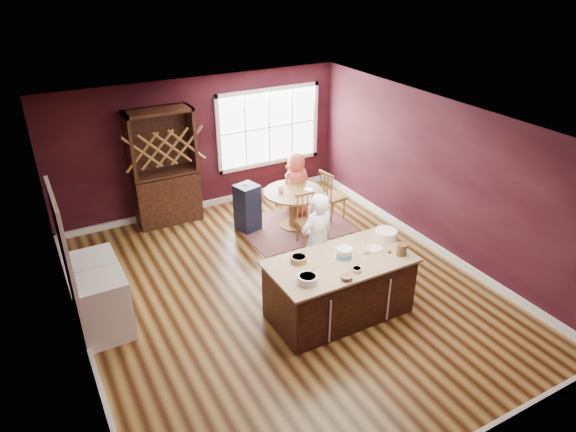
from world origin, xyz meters
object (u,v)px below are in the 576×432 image
object	(u,v)px
dining_table	(294,202)
baker	(317,241)
dryer	(97,284)
toddler	(250,190)
chair_east	(333,194)
washer	(106,307)
layer_cake	(344,252)
hutch	(164,168)
seated_woman	(296,184)
kitchen_island	(339,288)
chair_north	(287,184)
chair_south	(309,220)
high_chair	(247,207)

from	to	relation	value
dining_table	baker	xyz separation A→B (m)	(-0.66, -1.89, 0.27)
dryer	toddler	bearing A→B (deg)	22.10
chair_east	toddler	size ratio (longest dim) A/B	4.02
baker	washer	xyz separation A→B (m)	(-3.16, 0.36, -0.34)
layer_cake	hutch	world-z (taller)	hutch
seated_woman	toddler	bearing A→B (deg)	0.64
kitchen_island	dining_table	world-z (taller)	kitchen_island
chair_east	baker	bearing A→B (deg)	132.00
chair_north	chair_south	bearing A→B (deg)	60.12
hutch	dryer	distance (m)	2.98
layer_cake	toddler	distance (m)	2.97
baker	layer_cake	distance (m)	0.74
chair_east	seated_woman	size ratio (longest dim) A/B	0.79
layer_cake	high_chair	bearing A→B (deg)	93.44
baker	washer	bearing A→B (deg)	-11.80
kitchen_island	seated_woman	world-z (taller)	seated_woman
baker	chair_east	world-z (taller)	baker
washer	layer_cake	bearing A→B (deg)	-18.75
chair_south	baker	bearing A→B (deg)	-111.41
dining_table	chair_east	world-z (taller)	chair_east
kitchen_island	high_chair	world-z (taller)	high_chair
kitchen_island	chair_north	bearing A→B (deg)	73.19
layer_cake	washer	xyz separation A→B (m)	(-3.17, 1.08, -0.52)
layer_cake	dining_table	bearing A→B (deg)	76.05
seated_woman	hutch	bearing A→B (deg)	-26.49
baker	dryer	xyz separation A→B (m)	(-3.16, 1.00, -0.35)
seated_woman	washer	size ratio (longest dim) A/B	1.43
kitchen_island	hutch	world-z (taller)	hutch
chair_south	hutch	distance (m)	2.96
washer	chair_east	bearing A→B (deg)	17.47
kitchen_island	washer	world-z (taller)	washer
high_chair	chair_south	bearing A→B (deg)	-70.08
high_chair	toddler	distance (m)	0.34
high_chair	hutch	size ratio (longest dim) A/B	0.43
baker	hutch	size ratio (longest dim) A/B	0.71
dining_table	dryer	xyz separation A→B (m)	(-3.82, -0.90, -0.07)
layer_cake	hutch	distance (m)	4.26
chair_east	seated_woman	distance (m)	0.76
chair_south	washer	size ratio (longest dim) A/B	1.05
dining_table	seated_woman	bearing A→B (deg)	55.51
chair_north	seated_woman	xyz separation A→B (m)	(0.01, -0.35, 0.13)
high_chair	dining_table	bearing A→B (deg)	-36.36
layer_cake	toddler	bearing A→B (deg)	91.94
chair_east	hutch	world-z (taller)	hutch
chair_south	dryer	distance (m)	3.73
dining_table	seated_woman	distance (m)	0.55
layer_cake	dryer	xyz separation A→B (m)	(-3.17, 1.72, -0.52)
layer_cake	high_chair	world-z (taller)	layer_cake
baker	dryer	bearing A→B (deg)	-22.87
toddler	hutch	size ratio (longest dim) A/B	0.11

